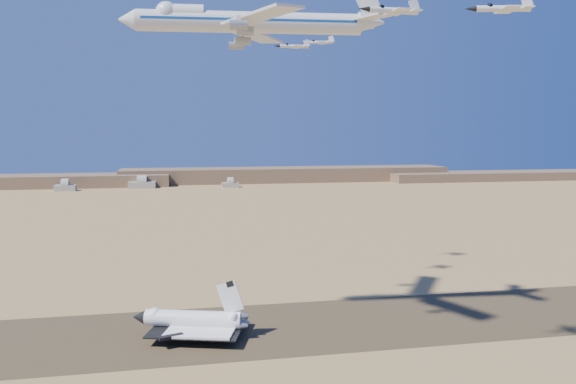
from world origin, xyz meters
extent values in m
plane|color=#AF874E|center=(0.00, 0.00, 0.00)|extent=(1200.00, 1200.00, 0.00)
cube|color=#4C3A26|center=(0.00, 0.00, 0.03)|extent=(600.00, 50.00, 0.06)
cube|color=olive|center=(-220.00, 520.00, 7.00)|extent=(380.00, 60.00, 14.00)
cube|color=olive|center=(120.00, 540.00, 9.00)|extent=(420.00, 60.00, 18.00)
cube|color=olive|center=(400.00, 510.00, 5.50)|extent=(300.00, 60.00, 11.00)
cube|color=#AFAB9B|center=(-140.00, 470.00, 3.25)|extent=(22.00, 14.00, 6.50)
cube|color=#AFAB9B|center=(-60.00, 485.00, 3.75)|extent=(30.00, 15.00, 7.50)
cube|color=#AFAB9B|center=(40.00, 475.00, 2.75)|extent=(19.00, 12.50, 5.50)
cylinder|color=white|center=(-16.53, -2.49, 5.53)|extent=(29.73, 13.43, 5.16)
cone|color=black|center=(-32.60, 2.34, 5.53)|extent=(5.38, 5.89, 4.90)
sphere|color=white|center=(-28.01, 0.96, 6.27)|extent=(4.79, 4.79, 4.79)
cube|color=white|center=(-13.00, -3.55, 3.41)|extent=(25.78, 27.02, 0.83)
cube|color=black|center=(-14.77, -3.02, 3.00)|extent=(32.85, 29.14, 0.46)
cube|color=white|center=(-5.06, -5.93, 12.72)|extent=(8.37, 3.08, 10.62)
cylinder|color=gray|center=(-28.01, 0.96, 1.47)|extent=(0.33, 0.33, 2.95)
cylinder|color=black|center=(-28.01, 0.96, 0.51)|extent=(1.09, 0.69, 1.01)
cylinder|color=gray|center=(-12.56, -8.49, 1.47)|extent=(0.33, 0.33, 2.95)
cylinder|color=black|center=(-12.56, -8.49, 0.51)|extent=(1.09, 0.69, 1.01)
cylinder|color=gray|center=(-9.91, 0.34, 1.47)|extent=(0.33, 0.33, 2.95)
cylinder|color=black|center=(-9.91, 0.34, 0.51)|extent=(1.09, 0.69, 1.01)
cylinder|color=silver|center=(2.00, -3.88, 95.42)|extent=(66.77, 11.89, 6.26)
cone|color=silver|center=(-33.55, -0.84, 95.42)|extent=(5.40, 6.65, 6.26)
sphere|color=silver|center=(-22.35, -1.80, 97.67)|extent=(6.45, 6.45, 6.45)
cube|color=silver|center=(2.62, -19.63, 94.25)|extent=(19.61, 30.43, 0.68)
cube|color=silver|center=(5.28, 11.54, 94.25)|extent=(23.31, 29.41, 0.68)
cube|color=silver|center=(36.53, -13.20, 96.40)|extent=(9.43, 12.02, 0.49)
cube|color=silver|center=(37.61, -0.54, 96.40)|extent=(10.56, 11.90, 0.49)
cube|color=silver|center=(37.07, -6.87, 102.75)|extent=(11.16, 1.63, 13.97)
cylinder|color=gray|center=(-0.69, -12.48, 91.32)|extent=(5.09, 2.95, 2.54)
cylinder|color=gray|center=(-3.39, -21.08, 91.32)|extent=(5.09, 2.95, 2.54)
cylinder|color=gray|center=(0.80, 5.06, 91.32)|extent=(5.09, 2.95, 2.54)
cylinder|color=gray|center=(-0.40, 13.99, 91.32)|extent=(5.09, 2.95, 2.54)
imported|color=#D05B0C|center=(-10.37, -7.37, 0.95)|extent=(0.60, 0.74, 1.78)
imported|color=#D05B0C|center=(-11.02, -10.11, 0.86)|extent=(0.84, 0.89, 1.61)
imported|color=#D05B0C|center=(-6.59, -11.25, 1.02)|extent=(1.06, 1.27, 1.93)
cylinder|color=silver|center=(29.86, -46.89, 91.05)|extent=(12.28, 2.25, 1.42)
cone|color=black|center=(22.55, -47.39, 91.05)|extent=(2.73, 1.50, 1.32)
sphere|color=black|center=(26.81, -47.10, 91.56)|extent=(1.42, 1.42, 1.42)
cube|color=silver|center=(30.87, -46.82, 90.85)|extent=(4.10, 8.36, 0.25)
cube|color=silver|center=(34.93, -46.55, 91.05)|extent=(2.58, 5.23, 0.20)
cube|color=silver|center=(35.13, -46.53, 92.48)|extent=(3.09, 0.46, 3.44)
cylinder|color=silver|center=(45.58, -66.87, 87.96)|extent=(10.94, 3.69, 1.28)
cone|color=black|center=(39.19, -65.40, 87.96)|extent=(2.57, 1.68, 1.18)
sphere|color=black|center=(42.91, -66.26, 88.42)|extent=(1.28, 1.28, 1.28)
cube|color=silver|center=(46.46, -67.07, 87.78)|extent=(4.74, 7.81, 0.23)
cube|color=silver|center=(50.01, -67.89, 87.96)|extent=(2.97, 4.89, 0.18)
cube|color=silver|center=(50.19, -67.93, 89.24)|extent=(2.74, 0.84, 3.08)
cylinder|color=silver|center=(24.33, 39.36, 95.51)|extent=(11.13, 1.53, 1.30)
cone|color=black|center=(17.67, 39.50, 95.51)|extent=(2.43, 1.25, 1.20)
sphere|color=black|center=(21.55, 39.42, 95.97)|extent=(1.30, 1.30, 1.30)
cube|color=silver|center=(25.25, 39.34, 95.32)|extent=(3.39, 7.47, 0.23)
cube|color=silver|center=(28.95, 39.26, 95.51)|extent=(2.13, 4.67, 0.19)
cube|color=silver|center=(29.14, 39.26, 96.80)|extent=(2.80, 0.29, 3.13)
cylinder|color=silver|center=(40.48, 62.96, 101.14)|extent=(11.12, 3.99, 1.30)
cone|color=black|center=(33.99, 64.60, 101.14)|extent=(2.64, 1.76, 1.21)
sphere|color=black|center=(37.78, 63.64, 101.60)|extent=(1.30, 1.30, 1.30)
cube|color=silver|center=(41.38, 62.73, 100.95)|extent=(4.97, 8.00, 0.23)
cube|color=silver|center=(44.98, 61.82, 101.14)|extent=(3.12, 5.00, 0.19)
cube|color=silver|center=(45.16, 61.77, 102.44)|extent=(2.78, 0.91, 3.14)
camera|label=1|loc=(-20.24, -173.44, 62.76)|focal=35.00mm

